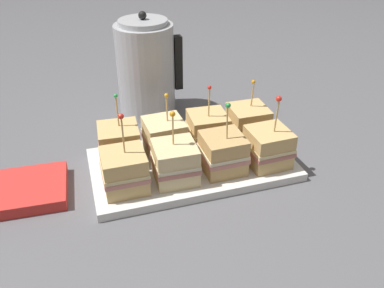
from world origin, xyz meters
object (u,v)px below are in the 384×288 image
(serving_platter, at_px, (192,165))
(sandwich_front_far_left, at_px, (124,171))
(sandwich_front_center_left, at_px, (175,162))
(sandwich_back_center_left, at_px, (164,137))
(sandwich_front_far_right, at_px, (268,147))
(sandwich_back_center_right, at_px, (208,130))
(sandwich_back_far_right, at_px, (248,124))
(kettle_steel, at_px, (146,69))
(sandwich_front_center_right, at_px, (223,153))
(sandwich_back_far_left, at_px, (120,145))
(napkin_stack, at_px, (31,189))

(serving_platter, xyz_separation_m, sandwich_front_far_left, (-0.15, -0.05, 0.05))
(serving_platter, xyz_separation_m, sandwich_front_center_left, (-0.05, -0.05, 0.05))
(serving_platter, bearing_deg, sandwich_back_center_left, 132.68)
(sandwich_front_far_right, relative_size, sandwich_back_center_right, 1.05)
(sandwich_front_far_right, bearing_deg, sandwich_back_far_right, 90.79)
(sandwich_front_far_left, xyz_separation_m, sandwich_back_center_left, (0.10, 0.10, -0.00))
(sandwich_front_center_left, relative_size, kettle_steel, 0.56)
(sandwich_front_center_left, height_order, sandwich_front_center_right, sandwich_front_center_right)
(serving_platter, bearing_deg, sandwich_front_center_right, -41.95)
(sandwich_back_far_left, distance_m, sandwich_back_center_right, 0.20)
(sandwich_back_center_right, xyz_separation_m, napkin_stack, (-0.38, -0.04, -0.05))
(sandwich_back_far_right, height_order, kettle_steel, kettle_steel)
(sandwich_front_center_left, bearing_deg, sandwich_back_center_right, 44.65)
(sandwich_front_center_right, xyz_separation_m, napkin_stack, (-0.38, 0.05, -0.05))
(napkin_stack, bearing_deg, sandwich_back_far_left, 11.58)
(sandwich_front_center_left, relative_size, sandwich_back_center_left, 1.06)
(sandwich_back_far_right, bearing_deg, sandwich_front_center_left, -153.72)
(sandwich_front_center_right, height_order, sandwich_back_far_right, sandwich_front_center_right)
(sandwich_front_far_left, relative_size, sandwich_front_center_left, 1.07)
(sandwich_front_far_right, height_order, sandwich_back_far_left, sandwich_front_far_right)
(sandwich_front_far_right, height_order, kettle_steel, kettle_steel)
(serving_platter, relative_size, kettle_steel, 1.59)
(sandwich_front_center_right, height_order, kettle_steel, kettle_steel)
(sandwich_front_center_right, xyz_separation_m, sandwich_front_far_right, (0.10, -0.01, 0.00))
(serving_platter, relative_size, napkin_stack, 2.98)
(sandwich_front_center_left, height_order, sandwich_back_far_left, sandwich_back_far_left)
(sandwich_back_far_left, distance_m, sandwich_back_far_right, 0.29)
(sandwich_front_center_left, xyz_separation_m, kettle_steel, (0.02, 0.34, 0.06))
(sandwich_back_far_right, relative_size, napkin_stack, 1.02)
(napkin_stack, bearing_deg, sandwich_back_center_right, 6.58)
(napkin_stack, bearing_deg, sandwich_back_center_left, 8.75)
(sandwich_front_center_left, bearing_deg, sandwich_front_far_right, -0.77)
(sandwich_back_far_left, height_order, napkin_stack, sandwich_back_far_left)
(sandwich_front_far_right, relative_size, sandwich_back_center_left, 1.11)
(sandwich_front_center_right, distance_m, kettle_steel, 0.35)
(sandwich_front_far_left, height_order, sandwich_back_center_left, sandwich_front_far_left)
(sandwich_back_center_left, height_order, kettle_steel, kettle_steel)
(sandwich_front_far_left, bearing_deg, sandwich_back_center_right, 26.40)
(sandwich_front_center_left, distance_m, napkin_stack, 0.29)
(sandwich_back_far_right, bearing_deg, sandwich_back_center_right, 177.97)
(kettle_steel, bearing_deg, sandwich_front_center_right, -75.74)
(sandwich_front_far_right, bearing_deg, sandwich_back_far_left, 161.67)
(sandwich_back_far_left, xyz_separation_m, sandwich_back_center_left, (0.10, 0.01, -0.00))
(sandwich_front_center_right, distance_m, sandwich_back_far_right, 0.13)
(sandwich_front_center_left, height_order, sandwich_back_center_left, sandwich_front_center_left)
(sandwich_back_far_left, relative_size, sandwich_back_center_right, 1.02)
(sandwich_back_far_right, bearing_deg, sandwich_front_far_right, -89.21)
(napkin_stack, bearing_deg, serving_platter, -1.27)
(sandwich_front_center_left, distance_m, sandwich_front_center_right, 0.10)
(sandwich_front_far_left, height_order, napkin_stack, sandwich_front_far_left)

